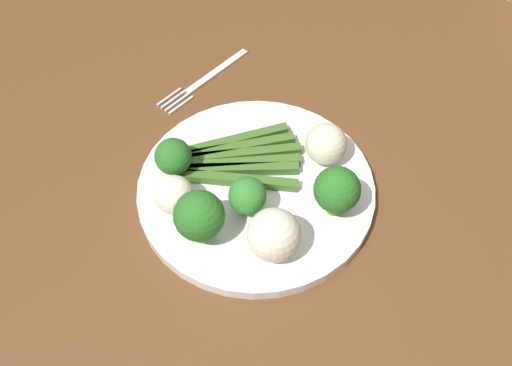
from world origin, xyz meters
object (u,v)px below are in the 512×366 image
plate (256,189)px  asparagus_bundle (236,160)px  dining_table (249,217)px  cauliflower_mid (174,195)px  broccoli_back (337,190)px  cauliflower_edge (326,144)px  broccoli_outer_edge (247,196)px  broccoli_near_center (173,157)px  broccoli_right (199,216)px  fork (204,80)px  cauliflower_front_left (274,235)px

plate → asparagus_bundle: size_ratio=1.74×
dining_table → cauliflower_mid: cauliflower_mid is taller
cauliflower_mid → broccoli_back: bearing=-123.6°
dining_table → plate: size_ratio=3.98×
plate → cauliflower_edge: (-0.01, -0.10, 0.03)m
asparagus_bundle → broccoli_outer_edge: broccoli_outer_edge is taller
broccoli_near_center → cauliflower_mid: 0.05m
broccoli_right → cauliflower_mid: 0.05m
cauliflower_edge → broccoli_back: bearing=151.7°
dining_table → broccoli_back: 0.19m
broccoli_outer_edge → broccoli_near_center: bearing=25.0°
plate → cauliflower_mid: 0.10m
broccoli_near_center → fork: (0.14, -0.12, -0.04)m
cauliflower_front_left → cauliflower_edge: (0.08, -0.13, -0.00)m
broccoli_right → fork: broccoli_right is taller
dining_table → plate: (-0.03, 0.01, 0.10)m
broccoli_right → cauliflower_mid: bearing=5.9°
dining_table → broccoli_right: broccoli_right is taller
broccoli_outer_edge → dining_table: bearing=-32.2°
dining_table → broccoli_outer_edge: bearing=147.8°
cauliflower_front_left → cauliflower_mid: bearing=30.4°
asparagus_bundle → cauliflower_mid: (-0.02, 0.09, 0.02)m
broccoli_back → plate: bearing=36.6°
dining_table → cauliflower_front_left: bearing=161.6°
cauliflower_mid → broccoli_outer_edge: bearing=-127.0°
cauliflower_mid → broccoli_right: bearing=-174.1°
asparagus_bundle → cauliflower_front_left: cauliflower_front_left is taller
broccoli_outer_edge → broccoli_back: (-0.05, -0.09, 0.01)m
broccoli_right → cauliflower_front_left: (-0.06, -0.06, -0.01)m
plate → fork: (0.21, -0.04, -0.01)m
plate → fork: size_ratio=1.76×
plate → cauliflower_front_left: bearing=160.0°
broccoli_back → cauliflower_mid: size_ratio=1.42×
broccoli_back → broccoli_right: 0.16m
broccoli_near_center → cauliflower_front_left: (-0.15, -0.04, -0.00)m
dining_table → broccoli_near_center: size_ratio=20.95×
plate → cauliflower_mid: size_ratio=6.20×
broccoli_near_center → cauliflower_mid: (-0.04, 0.02, -0.01)m
broccoli_back → cauliflower_edge: (0.07, -0.04, -0.01)m
broccoli_near_center → asparagus_bundle: bearing=-110.3°
broccoli_outer_edge → broccoli_near_center: size_ratio=0.98×
asparagus_bundle → fork: bearing=100.6°
asparagus_bundle → broccoli_right: (-0.07, 0.09, 0.03)m
asparagus_bundle → broccoli_right: 0.12m
plate → broccoli_near_center: broccoli_near_center is taller
asparagus_bundle → cauliflower_mid: bearing=-142.8°
dining_table → broccoli_back: (-0.11, -0.05, 0.15)m
broccoli_back → cauliflower_mid: broccoli_back is taller
asparagus_bundle → fork: asparagus_bundle is taller
plate → broccoli_right: 0.11m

